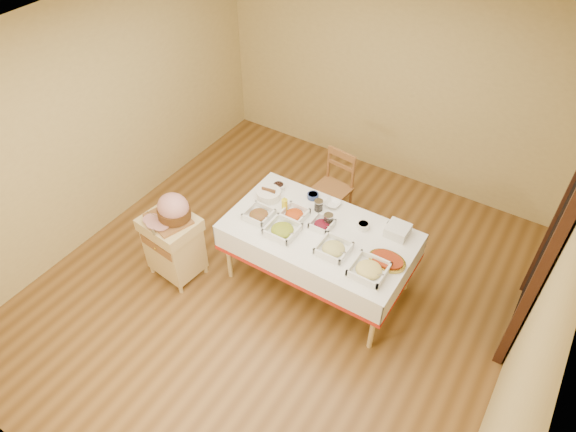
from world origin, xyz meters
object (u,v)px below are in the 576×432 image
object	(u,v)px
ham_on_board	(173,210)
mustard_bottle	(285,205)
butcher_cart	(174,243)
brass_platter	(387,260)
preserve_jar_right	(328,220)
dining_table	(319,242)
bread_basket	(269,194)
dining_chair	(333,187)
plate_stack	(398,230)
preserve_jar_left	(319,206)

from	to	relation	value
ham_on_board	mustard_bottle	size ratio (longest dim) A/B	2.38
butcher_cart	brass_platter	size ratio (longest dim) A/B	2.17
preserve_jar_right	dining_table	bearing A→B (deg)	-101.21
butcher_cart	ham_on_board	size ratio (longest dim) A/B	1.69
butcher_cart	bread_basket	size ratio (longest dim) A/B	3.05
preserve_jar_right	brass_platter	bearing A→B (deg)	-12.50
dining_table	dining_chair	size ratio (longest dim) A/B	2.06
ham_on_board	bread_basket	size ratio (longest dim) A/B	1.81
dining_table	plate_stack	bearing A→B (deg)	28.35
bread_basket	plate_stack	world-z (taller)	bread_basket
butcher_cart	mustard_bottle	bearing A→B (deg)	39.06
ham_on_board	preserve_jar_right	size ratio (longest dim) A/B	3.79
ham_on_board	preserve_jar_right	world-z (taller)	ham_on_board
mustard_bottle	brass_platter	world-z (taller)	mustard_bottle
dining_table	bread_basket	size ratio (longest dim) A/B	7.26
dining_chair	mustard_bottle	bearing A→B (deg)	-93.84
dining_chair	plate_stack	xyz separation A→B (m)	(1.02, -0.64, 0.36)
dining_table	butcher_cart	size ratio (longest dim) A/B	2.38
plate_stack	dining_chair	bearing A→B (deg)	148.13
dining_table	brass_platter	world-z (taller)	brass_platter
mustard_bottle	plate_stack	distance (m)	1.13
ham_on_board	brass_platter	distance (m)	2.09
preserve_jar_right	bread_basket	distance (m)	0.71
dining_chair	plate_stack	distance (m)	1.26
dining_chair	preserve_jar_left	size ratio (longest dim) A/B	7.55
bread_basket	brass_platter	distance (m)	1.41
ham_on_board	butcher_cart	bearing A→B (deg)	-141.95
preserve_jar_right	mustard_bottle	size ratio (longest dim) A/B	0.63
bread_basket	preserve_jar_right	bearing A→B (deg)	-1.34
butcher_cart	preserve_jar_right	world-z (taller)	preserve_jar_right
ham_on_board	mustard_bottle	bearing A→B (deg)	39.11
dining_table	mustard_bottle	bearing A→B (deg)	173.32
dining_chair	preserve_jar_left	xyz separation A→B (m)	(0.21, -0.73, 0.36)
preserve_jar_left	mustard_bottle	xyz separation A→B (m)	(-0.27, -0.20, 0.03)
preserve_jar_left	dining_table	bearing A→B (deg)	-57.75
butcher_cart	bread_basket	xyz separation A→B (m)	(0.64, 0.81, 0.37)
bread_basket	preserve_jar_left	bearing A→B (deg)	12.21
dining_chair	ham_on_board	world-z (taller)	ham_on_board
bread_basket	butcher_cart	bearing A→B (deg)	-128.32
dining_chair	bread_basket	distance (m)	0.97
dining_table	ham_on_board	distance (m)	1.46
bread_basket	brass_platter	size ratio (longest dim) A/B	0.71
butcher_cart	ham_on_board	xyz separation A→B (m)	(0.05, 0.04, 0.46)
dining_table	dining_chair	world-z (taller)	dining_chair
bread_basket	brass_platter	bearing A→B (deg)	-6.92
dining_table	bread_basket	world-z (taller)	bread_basket
preserve_jar_left	bread_basket	size ratio (longest dim) A/B	0.47
ham_on_board	brass_platter	world-z (taller)	ham_on_board
dining_chair	plate_stack	bearing A→B (deg)	-31.87
ham_on_board	dining_table	bearing A→B (deg)	26.47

